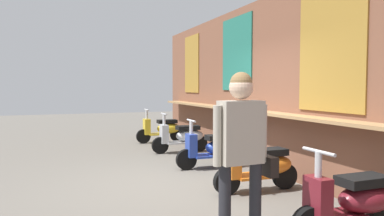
{
  "coord_description": "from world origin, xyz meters",
  "views": [
    {
      "loc": [
        5.61,
        -1.88,
        1.6
      ],
      "look_at": [
        -2.29,
        1.16,
        1.1
      ],
      "focal_mm": 34.07,
      "sensor_mm": 36.0,
      "label": 1
    }
  ],
  "objects_px": {
    "scooter_blue": "(214,148)",
    "scooter_orange": "(261,166)",
    "scooter_silver": "(183,136)",
    "scooter_yellow": "(163,129)",
    "scooter_maroon": "(354,201)",
    "shopper_with_handbag": "(242,141)"
  },
  "relations": [
    {
      "from": "scooter_silver",
      "to": "scooter_blue",
      "type": "bearing_deg",
      "value": 91.59
    },
    {
      "from": "scooter_orange",
      "to": "scooter_blue",
      "type": "bearing_deg",
      "value": -88.45
    },
    {
      "from": "scooter_blue",
      "to": "shopper_with_handbag",
      "type": "relative_size",
      "value": 0.81
    },
    {
      "from": "scooter_maroon",
      "to": "shopper_with_handbag",
      "type": "bearing_deg",
      "value": -7.49
    },
    {
      "from": "scooter_orange",
      "to": "scooter_maroon",
      "type": "height_order",
      "value": "same"
    },
    {
      "from": "scooter_silver",
      "to": "scooter_blue",
      "type": "xyz_separation_m",
      "value": [
        1.82,
        -0.0,
        0.0
      ]
    },
    {
      "from": "scooter_blue",
      "to": "scooter_silver",
      "type": "bearing_deg",
      "value": -87.91
    },
    {
      "from": "scooter_blue",
      "to": "shopper_with_handbag",
      "type": "distance_m",
      "value": 3.69
    },
    {
      "from": "scooter_yellow",
      "to": "scooter_blue",
      "type": "height_order",
      "value": "same"
    },
    {
      "from": "scooter_orange",
      "to": "shopper_with_handbag",
      "type": "relative_size",
      "value": 0.81
    },
    {
      "from": "scooter_maroon",
      "to": "shopper_with_handbag",
      "type": "relative_size",
      "value": 0.8
    },
    {
      "from": "scooter_blue",
      "to": "scooter_yellow",
      "type": "bearing_deg",
      "value": -87.91
    },
    {
      "from": "scooter_silver",
      "to": "scooter_blue",
      "type": "relative_size",
      "value": 1.0
    },
    {
      "from": "scooter_yellow",
      "to": "shopper_with_handbag",
      "type": "height_order",
      "value": "shopper_with_handbag"
    },
    {
      "from": "scooter_orange",
      "to": "shopper_with_handbag",
      "type": "xyz_separation_m",
      "value": [
        1.67,
        -1.26,
        0.68
      ]
    },
    {
      "from": "scooter_blue",
      "to": "scooter_orange",
      "type": "bearing_deg",
      "value": 92.09
    },
    {
      "from": "scooter_yellow",
      "to": "scooter_silver",
      "type": "bearing_deg",
      "value": 90.24
    },
    {
      "from": "scooter_silver",
      "to": "shopper_with_handbag",
      "type": "height_order",
      "value": "shopper_with_handbag"
    },
    {
      "from": "scooter_silver",
      "to": "scooter_orange",
      "type": "relative_size",
      "value": 1.0
    },
    {
      "from": "scooter_yellow",
      "to": "scooter_maroon",
      "type": "distance_m",
      "value": 7.11
    },
    {
      "from": "shopper_with_handbag",
      "to": "scooter_blue",
      "type": "bearing_deg",
      "value": -23.09
    },
    {
      "from": "scooter_yellow",
      "to": "scooter_maroon",
      "type": "height_order",
      "value": "same"
    }
  ]
}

